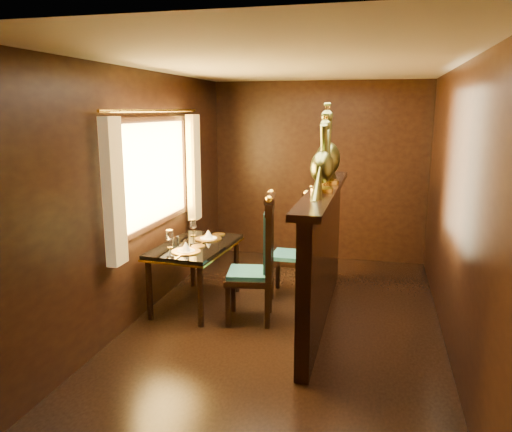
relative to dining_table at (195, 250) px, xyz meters
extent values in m
plane|color=black|center=(1.05, -0.35, -0.62)|extent=(5.00, 5.00, 0.00)
cube|color=black|center=(1.05, 2.15, 0.63)|extent=(3.00, 0.04, 2.50)
cube|color=black|center=(1.05, -2.85, 0.63)|extent=(3.00, 0.04, 2.50)
cube|color=black|center=(-0.45, -0.35, 0.63)|extent=(0.04, 5.00, 2.50)
cube|color=black|center=(2.55, -0.35, 0.63)|extent=(0.04, 5.00, 2.50)
cube|color=beige|center=(1.05, -0.35, 1.88)|extent=(3.00, 5.00, 0.04)
cube|color=#FFC672|center=(-0.44, -0.05, 0.83)|extent=(0.01, 1.70, 1.05)
cube|color=yellow|center=(-0.35, -1.02, 0.78)|extent=(0.10, 0.22, 1.30)
cube|color=yellow|center=(-0.35, 0.92, 0.78)|extent=(0.10, 0.22, 1.30)
cylinder|color=yellow|center=(-0.37, -0.05, 1.48)|extent=(0.03, 2.20, 0.03)
cube|color=black|center=(1.38, -0.05, 0.03)|extent=(0.12, 2.60, 1.30)
cube|color=#353218|center=(1.31, -0.05, 0.08)|extent=(0.02, 2.20, 0.95)
cube|color=black|center=(1.38, -0.05, 0.71)|extent=(0.26, 2.70, 0.06)
cube|color=black|center=(0.00, 0.00, 0.05)|extent=(0.77, 1.19, 0.04)
cube|color=yellow|center=(0.00, 0.00, 0.02)|extent=(0.79, 1.21, 0.02)
cylinder|color=black|center=(-0.32, -0.49, -0.31)|extent=(0.06, 0.06, 0.63)
cylinder|color=black|center=(0.25, -0.53, -0.31)|extent=(0.06, 0.06, 0.63)
cylinder|color=black|center=(-0.24, 0.53, -0.31)|extent=(0.06, 0.06, 0.63)
cylinder|color=black|center=(0.32, 0.49, -0.31)|extent=(0.06, 0.06, 0.63)
cylinder|color=#B57222|center=(0.02, -0.30, 0.07)|extent=(0.30, 0.30, 0.01)
cone|color=white|center=(0.02, -0.30, 0.13)|extent=(0.11, 0.11, 0.10)
cylinder|color=#B57222|center=(0.07, 0.24, 0.07)|extent=(0.30, 0.30, 0.01)
cone|color=white|center=(0.07, 0.24, 0.13)|extent=(0.11, 0.11, 0.10)
cylinder|color=silver|center=(-0.24, -0.02, 0.10)|extent=(0.03, 0.03, 0.06)
cylinder|color=silver|center=(-0.22, 0.06, 0.10)|extent=(0.03, 0.03, 0.06)
cube|color=black|center=(0.67, -0.25, -0.17)|extent=(0.54, 0.54, 0.06)
cube|color=#14505B|center=(0.67, -0.25, -0.12)|extent=(0.48, 0.48, 0.05)
cube|color=#14505B|center=(0.87, -0.22, 0.22)|extent=(0.09, 0.37, 0.60)
cube|color=black|center=(0.52, -0.47, -0.41)|extent=(0.05, 0.05, 0.42)
cube|color=black|center=(0.89, -0.41, -0.41)|extent=(0.05, 0.05, 0.42)
cube|color=black|center=(0.45, -0.09, -0.41)|extent=(0.05, 0.05, 0.42)
cube|color=black|center=(0.83, -0.03, -0.41)|extent=(0.05, 0.05, 0.42)
sphere|color=yellow|center=(0.90, -0.41, 0.67)|extent=(0.07, 0.07, 0.07)
sphere|color=yellow|center=(0.84, -0.03, 0.67)|extent=(0.07, 0.07, 0.07)
cube|color=black|center=(0.96, 0.53, -0.19)|extent=(0.45, 0.45, 0.06)
cube|color=#14505B|center=(0.96, 0.53, -0.14)|extent=(0.41, 0.41, 0.05)
cube|color=#14505B|center=(1.15, 0.53, 0.18)|extent=(0.04, 0.35, 0.57)
cube|color=black|center=(0.77, 0.35, -0.42)|extent=(0.05, 0.05, 0.40)
cube|color=black|center=(1.14, 0.35, -0.42)|extent=(0.05, 0.05, 0.40)
cube|color=black|center=(0.77, 0.72, -0.42)|extent=(0.05, 0.05, 0.40)
cube|color=black|center=(1.14, 0.72, -0.42)|extent=(0.05, 0.05, 0.40)
sphere|color=yellow|center=(1.15, 0.35, 0.62)|extent=(0.07, 0.07, 0.07)
sphere|color=yellow|center=(1.15, 0.72, 0.62)|extent=(0.07, 0.07, 0.07)
camera|label=1|loc=(1.89, -4.88, 1.48)|focal=35.00mm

